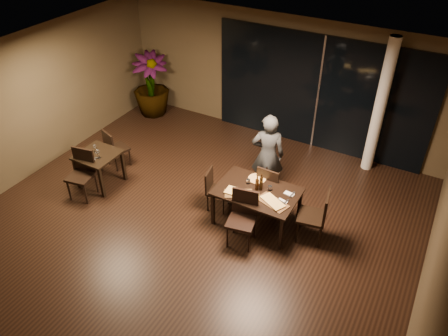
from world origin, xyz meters
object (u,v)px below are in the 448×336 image
at_px(chair_main_near, 243,214).
at_px(chair_side_near, 82,171).
at_px(side_table, 98,159).
at_px(chair_main_left, 214,187).
at_px(bottle_c, 261,181).
at_px(bottle_a, 257,183).
at_px(chair_main_right, 318,214).
at_px(bottle_b, 261,184).
at_px(potted_plant, 151,85).
at_px(diner, 268,155).
at_px(chair_side_far, 114,147).
at_px(main_table, 257,194).
at_px(chair_main_far, 270,185).

relative_size(chair_main_near, chair_side_near, 1.00).
relative_size(side_table, chair_main_left, 0.93).
bearing_deg(side_table, bottle_c, 10.37).
xyz_separation_m(chair_main_near, bottle_a, (-0.01, 0.56, 0.32)).
bearing_deg(chair_main_right, bottle_b, -97.82).
bearing_deg(potted_plant, diner, -21.81).
xyz_separation_m(chair_main_near, bottle_b, (0.06, 0.59, 0.31)).
xyz_separation_m(chair_main_right, bottle_a, (-1.16, -0.08, 0.31)).
relative_size(chair_main_left, chair_side_far, 0.93).
relative_size(chair_side_near, bottle_c, 3.55).
height_order(main_table, chair_main_right, chair_main_right).
relative_size(bottle_b, bottle_c, 0.94).
height_order(potted_plant, bottle_c, potted_plant).
distance_m(side_table, potted_plant, 3.25).
relative_size(chair_side_far, bottle_b, 3.39).
height_order(chair_main_far, chair_main_near, chair_main_near).
bearing_deg(bottle_c, chair_main_near, -92.47).
distance_m(chair_side_near, bottle_b, 3.64).
height_order(main_table, bottle_b, bottle_b).
relative_size(diner, bottle_c, 6.16).
height_order(diner, bottle_c, diner).
bearing_deg(bottle_c, bottle_b, -66.68).
relative_size(main_table, chair_side_near, 1.45).
relative_size(chair_main_far, potted_plant, 0.58).
height_order(main_table, bottle_c, bottle_c).
bearing_deg(side_table, chair_side_far, 103.10).
bearing_deg(diner, chair_main_left, 33.91).
xyz_separation_m(bottle_a, bottle_b, (0.07, 0.03, -0.02)).
relative_size(side_table, chair_main_right, 0.76).
relative_size(side_table, diner, 0.45).
relative_size(side_table, potted_plant, 0.48).
distance_m(side_table, chair_side_near, 0.43).
height_order(side_table, chair_main_right, chair_main_right).
bearing_deg(diner, chair_main_right, 127.42).
relative_size(chair_side_far, chair_side_near, 0.89).
relative_size(chair_main_left, bottle_a, 2.84).
distance_m(bottle_a, bottle_c, 0.11).
xyz_separation_m(chair_main_near, potted_plant, (-4.33, 3.14, 0.26)).
distance_m(chair_side_far, bottle_c, 3.58).
relative_size(main_table, diner, 0.84).
xyz_separation_m(main_table, side_table, (-3.40, -0.50, -0.05)).
distance_m(chair_side_far, bottle_a, 3.55).
bearing_deg(chair_side_far, bottle_b, -161.99).
xyz_separation_m(chair_side_far, potted_plant, (-0.80, 2.46, 0.32)).
distance_m(chair_main_right, bottle_c, 1.16).
xyz_separation_m(chair_main_far, chair_main_left, (-0.94, -0.52, -0.06)).
height_order(side_table, bottle_b, bottle_b).
relative_size(chair_main_far, bottle_b, 3.55).
bearing_deg(chair_main_far, diner, -57.10).
xyz_separation_m(chair_main_right, chair_side_far, (-4.68, 0.03, -0.07)).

